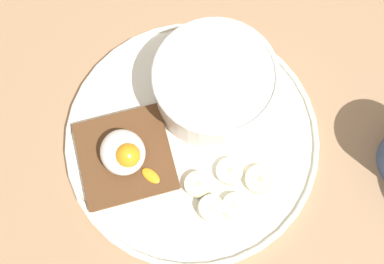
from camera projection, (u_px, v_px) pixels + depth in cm
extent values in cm
cube|color=#A27C58|center=(192.00, 141.00, 52.15)|extent=(120.00, 120.00, 2.00)
cylinder|color=white|center=(192.00, 138.00, 50.71)|extent=(29.93, 29.93, 1.00)
torus|color=white|center=(192.00, 136.00, 49.94)|extent=(29.73, 29.73, 0.60)
cylinder|color=white|center=(214.00, 86.00, 48.60)|extent=(13.65, 13.65, 6.41)
torus|color=white|center=(216.00, 74.00, 45.52)|extent=(13.85, 13.85, 0.60)
cylinder|color=#B86D7F|center=(214.00, 88.00, 49.15)|extent=(12.25, 12.25, 4.85)
ellipsoid|color=#B86D7F|center=(215.00, 80.00, 47.01)|extent=(11.63, 11.63, 1.20)
ellipsoid|color=#926C47|center=(209.00, 79.00, 46.75)|extent=(1.44, 1.35, 0.52)
ellipsoid|color=#91624C|center=(225.00, 84.00, 46.49)|extent=(1.77, 1.27, 0.70)
ellipsoid|color=tan|center=(209.00, 95.00, 46.12)|extent=(2.06, 1.99, 0.75)
ellipsoid|color=tan|center=(216.00, 89.00, 46.43)|extent=(1.50, 1.49, 0.55)
ellipsoid|color=beige|center=(235.00, 77.00, 46.80)|extent=(0.99, 1.45, 0.60)
ellipsoid|color=#A57F5C|center=(213.00, 53.00, 47.55)|extent=(1.97, 1.90, 0.72)
ellipsoid|color=tan|center=(209.00, 87.00, 46.49)|extent=(1.10, 1.39, 0.52)
cube|color=brown|center=(125.00, 156.00, 48.12)|extent=(12.64, 12.64, 0.30)
cube|color=brown|center=(126.00, 157.00, 48.76)|extent=(12.39, 12.39, 1.53)
ellipsoid|color=white|center=(123.00, 152.00, 46.54)|extent=(5.23, 4.90, 3.10)
sphere|color=orange|center=(128.00, 155.00, 45.56)|extent=(2.75, 2.75, 2.75)
ellipsoid|color=orange|center=(151.00, 176.00, 47.17)|extent=(2.66, 2.00, 0.36)
cylinder|color=#EEECBE|center=(210.00, 208.00, 47.17)|extent=(3.82, 3.91, 1.68)
cylinder|color=#B9B894|center=(211.00, 207.00, 46.58)|extent=(0.68, 0.69, 0.20)
cylinder|color=beige|center=(229.00, 171.00, 48.45)|extent=(4.37, 4.36, 1.37)
cylinder|color=#B2AA8C|center=(230.00, 171.00, 47.96)|extent=(0.78, 0.78, 0.18)
cylinder|color=#EFE8BE|center=(198.00, 185.00, 47.87)|extent=(4.15, 4.14, 1.75)
cylinder|color=#BAB594|center=(198.00, 184.00, 47.26)|extent=(0.73, 0.73, 0.21)
cylinder|color=#EAECBB|center=(237.00, 205.00, 47.46)|extent=(3.17, 3.20, 1.15)
cylinder|color=#B6B892|center=(237.00, 204.00, 46.97)|extent=(0.57, 0.57, 0.14)
cylinder|color=beige|center=(260.00, 180.00, 48.19)|extent=(4.63, 4.66, 1.39)
cylinder|color=tan|center=(260.00, 179.00, 47.71)|extent=(0.83, 0.83, 0.19)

